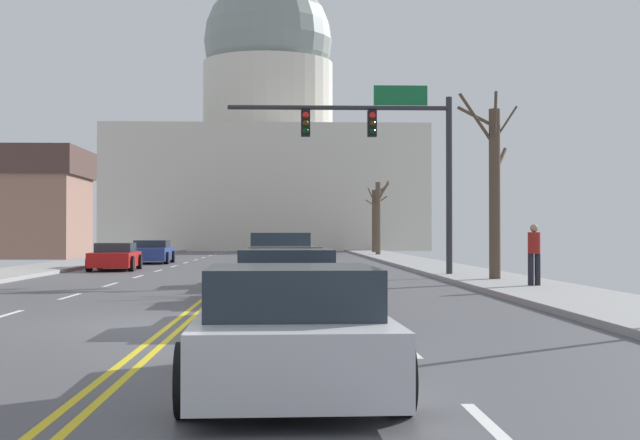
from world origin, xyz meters
name	(u,v)px	position (x,y,z in m)	size (l,w,h in m)	color
ground	(178,323)	(0.00, 0.00, 0.02)	(20.00, 180.00, 0.20)	#4C4C51
signal_gantry	(386,140)	(5.37, 16.21, 4.85)	(7.91, 0.41, 6.64)	#28282D
capitol_building	(268,152)	(0.00, 76.04, 9.77)	(29.56, 22.47, 29.84)	beige
pickup_truck_near_00	(280,262)	(1.68, 11.94, 0.71)	(2.36, 5.33, 1.58)	#ADB2B7
sedan_near_01	(285,274)	(1.82, 5.81, 0.60)	(2.15, 4.52, 1.25)	#B71414
sedan_near_02	(286,288)	(1.85, 0.26, 0.60)	(2.06, 4.28, 1.29)	black
sedan_near_03	(290,332)	(1.89, -6.65, 0.58)	(2.10, 4.37, 1.24)	silver
sedan_oncoming_00	(115,257)	(-5.42, 23.32, 0.55)	(2.04, 4.31, 1.16)	#B71414
sedan_oncoming_01	(152,252)	(-5.19, 32.25, 0.58)	(2.15, 4.52, 1.21)	navy
bare_tree_00	(378,216)	(8.11, 46.03, 2.73)	(1.76, 1.92, 4.98)	brown
bare_tree_02	(375,217)	(8.64, 54.01, 2.80)	(1.44, 2.66, 5.09)	#4C3D2D
bare_tree_04	(494,187)	(8.37, 12.66, 3.03)	(1.94, 2.28, 5.83)	#4C3D2D
pedestrian_00	(534,251)	(8.62, 8.95, 1.07)	(0.35, 0.34, 1.67)	black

